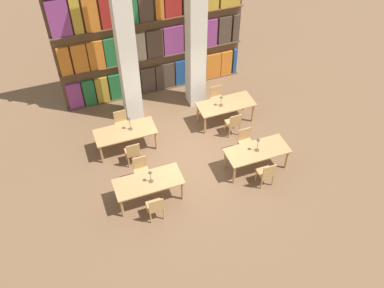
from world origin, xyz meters
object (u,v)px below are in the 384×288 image
reading_table_0 (149,183)px  reading_table_1 (257,152)px  desk_lamp_1 (258,142)px  chair_1 (141,170)px  desk_lamp_0 (150,175)px  chair_5 (122,123)px  reading_table_3 (226,106)px  chair_7 (217,98)px  chair_0 (155,207)px  pillar_left (125,37)px  chair_2 (267,173)px  desk_lamp_3 (221,99)px  chair_3 (245,141)px  pillar_center (196,24)px  desk_lamp_2 (130,121)px  reading_table_2 (125,133)px  chair_4 (133,152)px  chair_6 (234,123)px

reading_table_0 → reading_table_1: same height
reading_table_1 → desk_lamp_1: desk_lamp_1 is taller
chair_1 → desk_lamp_0: desk_lamp_0 is taller
chair_5 → reading_table_3: chair_5 is taller
reading_table_1 → chair_7: 2.95m
chair_0 → pillar_left: bearing=82.9°
chair_0 → chair_1: size_ratio=1.00×
chair_2 → desk_lamp_3: desk_lamp_3 is taller
pillar_left → desk_lamp_3: size_ratio=15.37×
pillar_left → chair_3: 4.74m
reading_table_0 → chair_3: size_ratio=2.10×
pillar_left → reading_table_3: bearing=-26.0°
reading_table_1 → pillar_center: bearing=98.4°
reading_table_0 → reading_table_1: 3.29m
pillar_center → chair_2: bearing=-83.2°
pillar_center → desk_lamp_2: pillar_center is taller
chair_3 → reading_table_3: 1.58m
reading_table_2 → desk_lamp_3: desk_lamp_3 is taller
pillar_center → chair_2: size_ratio=6.76×
chair_4 → chair_6: 3.34m
desk_lamp_3 → chair_2: bearing=-86.8°
chair_4 → desk_lamp_2: size_ratio=1.85×
pillar_center → desk_lamp_0: (-2.68, -3.68, -1.98)m
pillar_left → chair_2: 5.70m
chair_3 → desk_lamp_1: desk_lamp_1 is taller
chair_7 → desk_lamp_0: bearing=43.3°
desk_lamp_0 → chair_2: size_ratio=0.46×
chair_7 → desk_lamp_2: bearing=14.0°
reading_table_0 → desk_lamp_1: 3.30m
reading_table_3 → chair_1: bearing=-154.2°
pillar_center → chair_4: bearing=-142.3°
desk_lamp_2 → chair_7: desk_lamp_2 is taller
chair_3 → chair_5: size_ratio=1.00×
reading_table_0 → chair_5: 2.86m
pillar_center → chair_1: 4.78m
desk_lamp_0 → desk_lamp_2: (0.01, 2.22, 0.05)m
chair_1 → chair_2: bearing=157.8°
chair_4 → desk_lamp_2: bearing=78.3°
desk_lamp_2 → chair_6: bearing=-10.4°
chair_4 → chair_5: 1.38m
chair_6 → desk_lamp_1: bearing=-90.0°
chair_0 → reading_table_1: size_ratio=0.48×
desk_lamp_0 → chair_4: 1.60m
reading_table_0 → chair_5: size_ratio=2.10×
reading_table_2 → desk_lamp_2: (0.18, 0.03, 0.41)m
chair_0 → reading_table_1: 3.40m
reading_table_1 → reading_table_2: size_ratio=1.00×
chair_0 → desk_lamp_1: size_ratio=1.88×
reading_table_0 → desk_lamp_1: size_ratio=3.94×
pillar_left → chair_2: pillar_left is taller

